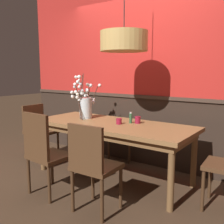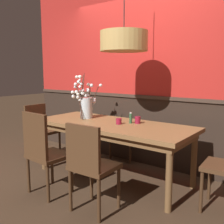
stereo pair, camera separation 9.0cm
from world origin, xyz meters
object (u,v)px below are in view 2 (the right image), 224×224
Objects in this scene: chair_near_side_left at (44,150)px; vase_with_blossoms at (86,105)px; pendant_lamp at (124,41)px; candle_holder_nearer_edge at (138,120)px; chair_far_side_left at (129,127)px; condiment_bottle at (131,118)px; dining_table at (112,129)px; chair_near_side_right at (90,163)px; candle_holder_nearer_center at (119,121)px; chair_head_west_end at (40,128)px.

chair_near_side_left is 1.52× the size of vase_with_blossoms.
chair_near_side_left is 0.85× the size of pendant_lamp.
vase_with_blossoms is 7.01× the size of candle_holder_nearer_edge.
chair_far_side_left is (0.03, 1.70, -0.02)m from chair_near_side_left.
pendant_lamp reaches higher than vase_with_blossoms.
condiment_bottle is 0.13× the size of pendant_lamp.
chair_near_side_right is at bearing -66.57° from dining_table.
candle_holder_nearer_center is 0.83× the size of candle_holder_nearer_edge.
vase_with_blossoms reaches higher than chair_near_side_left.
condiment_bottle is (0.20, 0.13, 0.15)m from dining_table.
candle_holder_nearer_edge is (1.76, 0.19, 0.30)m from chair_head_west_end.
chair_near_side_left is (1.15, -0.84, 0.04)m from chair_head_west_end.
pendant_lamp is at bearing -141.80° from candle_holder_nearer_edge.
chair_near_side_right reaches higher than chair_head_west_end.
chair_far_side_left reaches higher than chair_near_side_right.
pendant_lamp is (1.62, 0.08, 1.29)m from chair_head_west_end.
chair_near_side_left is 0.68m from chair_near_side_right.
condiment_bottle reaches higher than candle_holder_nearer_center.
vase_with_blossoms reaches higher than chair_near_side_right.
chair_head_west_end is 0.94× the size of chair_far_side_left.
candle_holder_nearer_center is 0.17m from condiment_bottle.
chair_far_side_left is at bearing 36.23° from chair_head_west_end.
candle_holder_nearer_center is at bearing -64.16° from chair_far_side_left.
candle_holder_nearer_center is 0.07× the size of pendant_lamp.
candle_holder_nearer_edge is (0.17, 0.19, 0.01)m from candle_holder_nearer_center.
candle_holder_nearer_edge is at bearing 6.16° from chair_head_west_end.
candle_holder_nearer_center is (0.12, -0.02, 0.12)m from dining_table.
chair_far_side_left is 0.93m from candle_holder_nearer_edge.
dining_table is 0.92m from chair_near_side_right.
candle_holder_nearer_edge is (0.58, -0.67, 0.28)m from chair_far_side_left.
chair_far_side_left is 0.92m from condiment_bottle.
vase_with_blossoms reaches higher than chair_far_side_left.
chair_near_side_right is 1.04m from candle_holder_nearer_edge.
condiment_bottle reaches higher than candle_holder_nearer_edge.
candle_holder_nearer_edge is 0.63× the size of condiment_bottle.
chair_head_west_end is 11.54× the size of candle_holder_nearer_center.
vase_with_blossoms is at bearing 134.58° from chair_near_side_right.
vase_with_blossoms is 0.74m from condiment_bottle.
candle_holder_nearer_center reaches higher than dining_table.
chair_near_side_left is 0.99m from candle_holder_nearer_center.
chair_far_side_left reaches higher than candle_holder_nearer_center.
chair_head_west_end is at bearing -143.77° from chair_far_side_left.
condiment_bottle reaches higher than dining_table.
candle_holder_nearer_edge is at bearing 31.02° from dining_table.
dining_table is 2.33× the size of chair_near_side_right.
dining_table is 0.29m from condiment_bottle.
condiment_bottle is (0.72, 0.07, -0.13)m from vase_with_blossoms.
chair_near_side_right is 12.16× the size of candle_holder_nearer_center.
chair_near_side_right is 0.89m from candle_holder_nearer_center.
chair_head_west_end is at bearing -175.38° from vase_with_blossoms.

